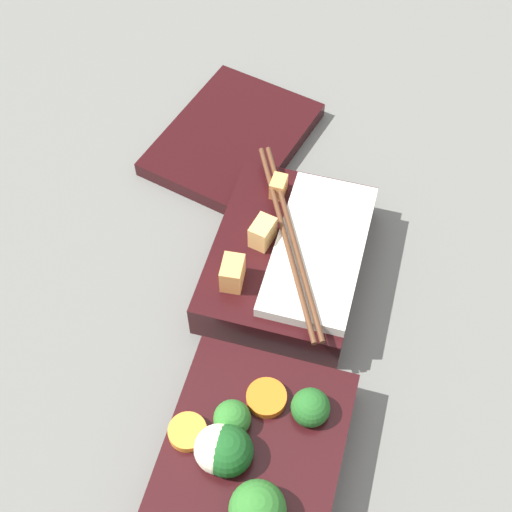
# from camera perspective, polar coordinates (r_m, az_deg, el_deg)

# --- Properties ---
(ground_plane) EXTENTS (3.00, 3.00, 0.00)m
(ground_plane) POSITION_cam_1_polar(r_m,az_deg,el_deg) (0.66, 1.76, -7.91)
(ground_plane) COLOR slate
(bento_tray_vegetable) EXTENTS (0.19, 0.14, 0.07)m
(bento_tray_vegetable) POSITION_cam_1_polar(r_m,az_deg,el_deg) (0.59, -0.59, -16.36)
(bento_tray_vegetable) COLOR black
(bento_tray_vegetable) RESTS_ON ground_plane
(bento_tray_rice) EXTENTS (0.21, 0.14, 0.07)m
(bento_tray_rice) POSITION_cam_1_polar(r_m,az_deg,el_deg) (0.68, 2.80, -0.01)
(bento_tray_rice) COLOR black
(bento_tray_rice) RESTS_ON ground_plane
(bento_lid) EXTENTS (0.21, 0.18, 0.02)m
(bento_lid) POSITION_cam_1_polar(r_m,az_deg,el_deg) (0.81, -1.85, 9.35)
(bento_lid) COLOR black
(bento_lid) RESTS_ON ground_plane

